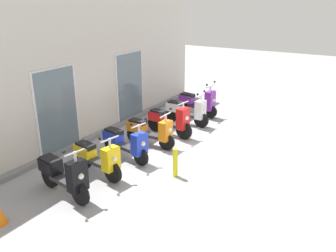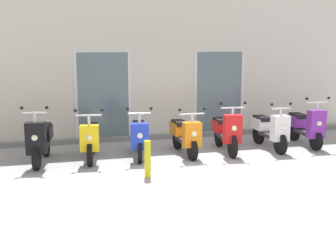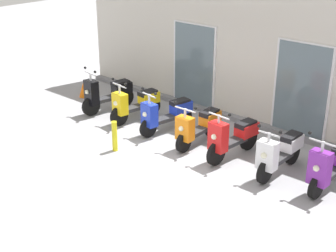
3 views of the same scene
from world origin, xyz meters
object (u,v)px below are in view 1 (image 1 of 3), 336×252
object	(u,v)px
scooter_red	(170,120)
scooter_white	(187,111)
scooter_yellow	(97,158)
scooter_orange	(150,131)
scooter_blue	(125,142)
curb_bollard	(175,163)
scooter_purple	(198,102)
scooter_black	(64,175)

from	to	relation	value
scooter_red	scooter_white	xyz separation A→B (m)	(1.12, 0.03, -0.03)
scooter_yellow	scooter_orange	size ratio (longest dim) A/B	1.00
scooter_blue	scooter_orange	bearing A→B (deg)	-3.68
scooter_orange	scooter_white	size ratio (longest dim) A/B	0.97
scooter_yellow	curb_bollard	size ratio (longest dim) A/B	2.21
scooter_orange	scooter_red	xyz separation A→B (m)	(0.97, -0.06, 0.05)
scooter_orange	scooter_red	world-z (taller)	scooter_red
scooter_red	scooter_purple	world-z (taller)	scooter_purple
scooter_blue	scooter_purple	xyz separation A→B (m)	(4.17, 0.00, 0.02)
scooter_white	curb_bollard	size ratio (longest dim) A/B	2.26
scooter_black	scooter_white	world-z (taller)	scooter_black
scooter_yellow	scooter_orange	bearing A→B (deg)	-2.22
scooter_orange	scooter_black	bearing A→B (deg)	179.00
scooter_orange	scooter_purple	size ratio (longest dim) A/B	1.01
scooter_blue	scooter_white	distance (m)	3.13
scooter_blue	scooter_white	xyz separation A→B (m)	(3.13, -0.10, 0.00)
scooter_orange	scooter_purple	bearing A→B (deg)	1.28
scooter_black	scooter_red	distance (m)	4.10
scooter_black	curb_bollard	world-z (taller)	scooter_black
scooter_black	scooter_orange	world-z (taller)	scooter_black
scooter_red	scooter_white	world-z (taller)	scooter_red
scooter_blue	scooter_black	bearing A→B (deg)	-179.66
scooter_white	scooter_orange	bearing A→B (deg)	179.12
scooter_black	scooter_purple	size ratio (longest dim) A/B	1.04
scooter_black	scooter_white	bearing A→B (deg)	-0.95
scooter_orange	scooter_red	size ratio (longest dim) A/B	0.95
scooter_orange	scooter_red	distance (m)	0.98
scooter_purple	scooter_orange	bearing A→B (deg)	-178.72
scooter_red	scooter_purple	xyz separation A→B (m)	(2.16, 0.13, -0.01)
scooter_orange	scooter_yellow	bearing A→B (deg)	177.78
scooter_orange	scooter_purple	world-z (taller)	scooter_purple
scooter_orange	scooter_purple	distance (m)	3.13
scooter_blue	scooter_orange	xyz separation A→B (m)	(1.03, -0.07, -0.02)
scooter_blue	scooter_orange	world-z (taller)	scooter_blue
scooter_yellow	scooter_white	xyz separation A→B (m)	(4.18, -0.11, 0.01)
scooter_yellow	scooter_blue	bearing A→B (deg)	-0.77
scooter_blue	scooter_white	world-z (taller)	scooter_blue
scooter_orange	curb_bollard	distance (m)	1.91
scooter_blue	scooter_orange	distance (m)	1.04
scooter_blue	scooter_purple	bearing A→B (deg)	0.05
scooter_orange	scooter_white	distance (m)	2.10
scooter_blue	scooter_white	size ratio (longest dim) A/B	0.99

